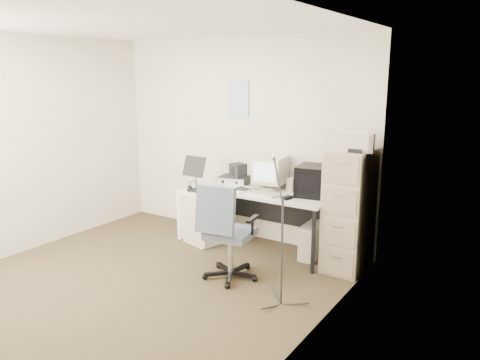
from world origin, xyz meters
The scene contains 23 objects.
floor centered at (0.00, 0.00, -0.01)m, with size 3.60×3.60×0.01m, color #3B2E1A.
ceiling centered at (0.00, 0.00, 2.50)m, with size 3.60×3.60×0.01m, color white.
wall_back centered at (0.00, 1.80, 1.25)m, with size 3.60×0.02×2.50m, color beige.
wall_left centered at (-1.80, 0.00, 1.25)m, with size 0.02×3.60×2.50m, color beige.
wall_right centered at (1.80, 0.00, 1.25)m, with size 0.02×3.60×2.50m, color beige.
wall_calendar centered at (-0.02, 1.79, 1.75)m, with size 0.30×0.02×0.44m, color white.
filing_cabinet centered at (1.58, 1.48, 0.65)m, with size 0.40×0.60×1.30m, color #ADA28B.
printer centered at (1.58, 1.41, 1.39)m, with size 0.46×0.31×0.18m, color beige.
desk centered at (0.63, 1.45, 0.36)m, with size 1.50×0.70×0.73m, color beige.
crt_monitor centered at (0.57, 1.57, 0.92)m, with size 0.35×0.36×0.38m, color beige.
crt_tv centered at (1.14, 1.56, 0.90)m, with size 0.37×0.39×0.34m, color black.
desk_speaker centered at (0.84, 1.59, 0.81)m, with size 0.08×0.08×0.16m, color beige.
keyboard centered at (0.62, 1.26, 0.74)m, with size 0.43×0.15×0.02m, color beige.
mouse centered at (0.96, 1.25, 0.75)m, with size 0.07×0.12×0.03m, color black.
radio_receiver centered at (0.10, 1.53, 0.78)m, with size 0.35×0.25×0.10m, color black.
radio_speaker centered at (0.15, 1.52, 0.91)m, with size 0.17×0.15×0.17m, color black.
papers centered at (0.32, 1.29, 0.74)m, with size 0.23×0.32×0.02m, color white.
pc_tower centered at (1.14, 1.56, 0.20)m, with size 0.19×0.42×0.39m, color beige.
office_chair centered at (0.67, 0.59, 0.50)m, with size 0.58×0.58×1.00m, color #545C67.
side_cart centered at (-0.24, 1.31, 0.32)m, with size 0.52×0.41×0.64m, color white.
music_stand centered at (-0.31, 1.28, 0.86)m, with size 0.30×0.16×0.45m, color black.
headphones centered at (-0.30, 1.21, 0.69)m, with size 0.15×0.15×0.03m, color black.
mic_stand centered at (1.37, 0.37, 0.66)m, with size 0.02×0.02×1.33m, color black.
Camera 1 is at (3.19, -3.12, 2.06)m, focal length 35.00 mm.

